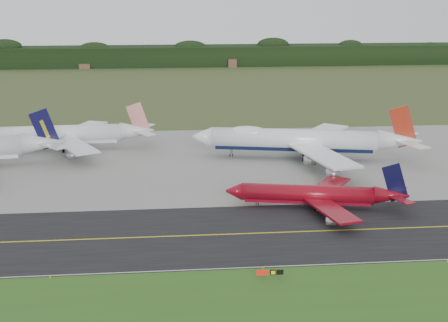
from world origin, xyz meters
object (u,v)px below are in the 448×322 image
Objects in this scene: taxiway_sign at (270,273)px; jet_star_tail at (65,135)px; jet_red_737 at (317,195)px; jet_ba_747 at (302,140)px.

jet_star_tail is at bearing 117.36° from taxiway_sign.
jet_star_tail reaches higher than taxiway_sign.
taxiway_sign is at bearing -115.70° from jet_red_737.
jet_star_tail is at bearing 166.31° from jet_ba_747.
jet_ba_747 is at bearing 82.78° from jet_red_737.
jet_ba_747 is 1.21× the size of jet_star_tail.
jet_star_tail reaches higher than jet_red_737.
jet_ba_747 reaches higher than jet_star_tail.
jet_red_737 is at bearing -97.22° from jet_ba_747.
jet_red_737 is at bearing -42.15° from jet_star_tail.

